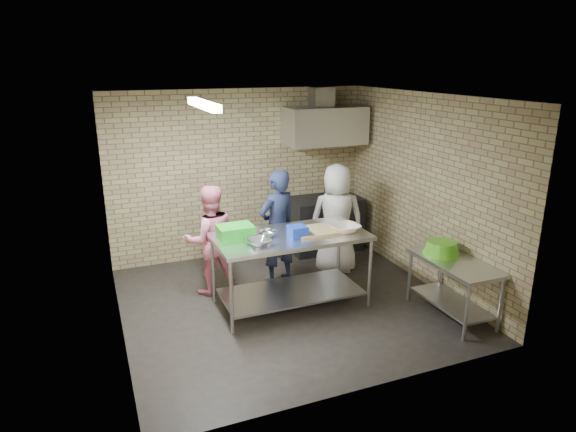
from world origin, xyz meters
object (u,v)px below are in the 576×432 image
object	(u,v)px
blue_tub	(298,231)
woman_white	(337,219)
stove	(324,224)
prep_table	(291,270)
woman_pink	(210,240)
man_navy	(277,227)
green_crate	(235,232)
green_basin	(441,248)
side_counter	(452,288)
bottle_red	(322,128)
bottle_green	(344,128)

from	to	relation	value
blue_tub	woman_white	xyz separation A→B (m)	(1.01, 0.88, -0.21)
stove	blue_tub	bearing A→B (deg)	-124.99
prep_table	blue_tub	distance (m)	0.57
woman_pink	prep_table	bearing A→B (deg)	136.94
prep_table	man_navy	xyz separation A→B (m)	(0.10, 0.74, 0.35)
prep_table	green_crate	size ratio (longest dim) A/B	4.50
green_basin	woman_pink	world-z (taller)	woman_pink
green_crate	man_navy	world-z (taller)	man_navy
side_counter	woman_pink	bearing A→B (deg)	145.25
bottle_red	woman_pink	world-z (taller)	bottle_red
blue_tub	woman_pink	bearing A→B (deg)	136.41
bottle_green	man_navy	bearing A→B (deg)	-144.20
bottle_red	bottle_green	distance (m)	0.40
green_crate	blue_tub	size ratio (longest dim) A/B	2.00
side_counter	blue_tub	world-z (taller)	blue_tub
blue_tub	woman_pink	world-z (taller)	woman_pink
bottle_red	woman_white	xyz separation A→B (m)	(-0.30, -1.16, -1.19)
bottle_green	woman_pink	size ratio (longest dim) A/B	0.10
woman_pink	woman_white	xyz separation A→B (m)	(1.93, -0.00, 0.07)
stove	prep_table	bearing A→B (deg)	-127.61
man_navy	woman_white	size ratio (longest dim) A/B	1.00
stove	man_navy	xyz separation A→B (m)	(-1.22, -0.96, 0.39)
prep_table	bottle_green	bearing A→B (deg)	47.79
bottle_red	side_counter	bearing A→B (deg)	-82.38
bottle_red	man_navy	xyz separation A→B (m)	(-1.27, -1.20, -1.19)
green_crate	bottle_red	size ratio (longest dim) A/B	2.42
prep_table	stove	xyz separation A→B (m)	(1.31, 1.70, -0.04)
blue_tub	woman_white	size ratio (longest dim) A/B	0.13
bottle_red	woman_white	size ratio (longest dim) A/B	0.11
prep_table	bottle_red	xyz separation A→B (m)	(1.36, 1.94, 1.54)
stove	green_basin	bearing A→B (deg)	-80.24
stove	green_crate	xyz separation A→B (m)	(-2.01, -1.58, 0.62)
green_basin	bottle_red	size ratio (longest dim) A/B	2.56
side_counter	man_navy	xyz separation A→B (m)	(-1.67, 1.79, 0.46)
woman_pink	stove	bearing A→B (deg)	-158.42
green_crate	bottle_red	bearing A→B (deg)	41.47
blue_tub	man_navy	xyz separation A→B (m)	(0.05, 0.84, -0.21)
bottle_red	woman_white	bearing A→B (deg)	-104.54
prep_table	woman_white	world-z (taller)	woman_white
woman_white	prep_table	bearing A→B (deg)	54.31
woman_pink	man_navy	bearing A→B (deg)	176.42
side_counter	green_crate	world-z (taller)	green_crate
green_crate	bottle_green	bearing A→B (deg)	36.51
green_crate	green_basin	size ratio (longest dim) A/B	0.95
green_crate	woman_pink	world-z (taller)	woman_pink
stove	woman_white	xyz separation A→B (m)	(-0.25, -0.92, 0.39)
man_navy	woman_white	distance (m)	0.96
woman_white	woman_pink	bearing A→B (deg)	17.99
green_crate	side_counter	bearing A→B (deg)	-25.40
blue_tub	man_navy	distance (m)	0.87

